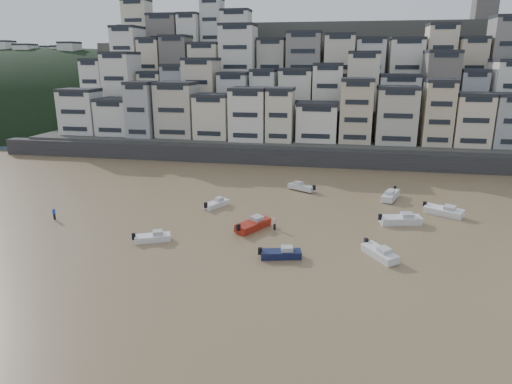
% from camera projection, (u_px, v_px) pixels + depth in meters
% --- Properties ---
extents(ground, '(400.00, 400.00, 0.00)m').
position_uv_depth(ground, '(114.00, 339.00, 36.51)').
color(ground, '#93794F').
rests_on(ground, ground).
extents(sea_strip, '(340.00, 340.00, 0.00)m').
position_uv_depth(sea_strip, '(39.00, 112.00, 193.02)').
color(sea_strip, '#465365').
rests_on(sea_strip, ground).
extents(harbor_wall, '(140.00, 3.00, 3.50)m').
position_uv_depth(harbor_wall, '(307.00, 157.00, 95.48)').
color(harbor_wall, '#38383A').
rests_on(harbor_wall, ground).
extents(hillside, '(141.04, 66.00, 50.00)m').
position_uv_depth(hillside, '(336.00, 90.00, 129.01)').
color(hillside, '#4C4C47').
rests_on(hillside, ground).
extents(headland, '(216.00, 135.00, 53.33)m').
position_uv_depth(headland, '(56.00, 115.00, 180.88)').
color(headland, black).
rests_on(headland, ground).
extents(boat_h, '(5.46, 4.15, 1.45)m').
position_uv_depth(boat_h, '(302.00, 186.00, 77.53)').
color(boat_h, silver).
rests_on(boat_h, ground).
extents(boat_j, '(4.93, 3.34, 1.29)m').
position_uv_depth(boat_j, '(153.00, 236.00, 55.93)').
color(boat_j, white).
rests_on(boat_j, ground).
extents(boat_i, '(3.79, 6.40, 1.66)m').
position_uv_depth(boat_i, '(391.00, 194.00, 72.66)').
color(boat_i, silver).
rests_on(boat_i, ground).
extents(boat_g, '(6.02, 4.57, 1.59)m').
position_uv_depth(boat_g, '(444.00, 210.00, 65.20)').
color(boat_g, white).
rests_on(boat_g, ground).
extents(boat_b, '(4.51, 5.56, 1.49)m').
position_uv_depth(boat_b, '(380.00, 252.00, 51.24)').
color(boat_b, silver).
rests_on(boat_b, ground).
extents(boat_c, '(4.68, 6.24, 1.65)m').
position_uv_depth(boat_c, '(253.00, 223.00, 59.86)').
color(boat_c, '#9F2213').
rests_on(boat_c, ground).
extents(boat_d, '(6.34, 3.34, 1.65)m').
position_uv_depth(boat_d, '(401.00, 218.00, 61.70)').
color(boat_d, silver).
rests_on(boat_d, ground).
extents(boat_f, '(3.62, 4.96, 1.30)m').
position_uv_depth(boat_f, '(216.00, 203.00, 68.95)').
color(boat_f, white).
rests_on(boat_f, ground).
extents(boat_a, '(5.25, 2.75, 1.37)m').
position_uv_depth(boat_a, '(281.00, 252.00, 51.24)').
color(boat_a, '#151C41').
rests_on(boat_a, ground).
extents(person_blue, '(0.44, 0.44, 1.74)m').
position_uv_depth(person_blue, '(54.00, 213.00, 63.52)').
color(person_blue, blue).
rests_on(person_blue, ground).
extents(person_pink, '(0.44, 0.44, 1.74)m').
position_uv_depth(person_pink, '(275.00, 223.00, 59.77)').
color(person_pink, '#F1AAAB').
rests_on(person_pink, ground).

